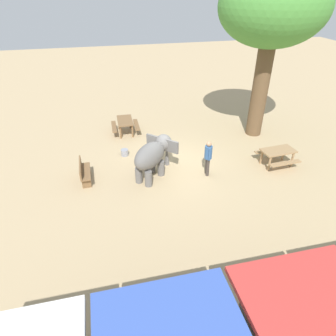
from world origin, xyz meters
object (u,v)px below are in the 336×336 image
(person_handler, at_px, (208,156))
(shade_tree_main, at_px, (273,10))
(picnic_table_far, at_px, (125,123))
(wooden_bench, at_px, (84,171))
(picnic_table_near, at_px, (278,154))
(elephant, at_px, (153,155))
(feed_bucket, at_px, (125,153))

(person_handler, relative_size, shade_tree_main, 0.20)
(picnic_table_far, bearing_deg, shade_tree_main, -102.44)
(person_handler, xyz_separation_m, wooden_bench, (5.22, -0.72, -0.48))
(shade_tree_main, distance_m, picnic_table_near, 6.49)
(elephant, distance_m, picnic_table_near, 5.72)
(person_handler, bearing_deg, shade_tree_main, -133.54)
(person_handler, distance_m, wooden_bench, 5.29)
(person_handler, xyz_separation_m, shade_tree_main, (-3.91, -3.33, 5.19))
(elephant, relative_size, person_handler, 1.37)
(person_handler, distance_m, picnic_table_far, 5.84)
(wooden_bench, height_order, picnic_table_near, wooden_bench)
(elephant, bearing_deg, feed_bucket, 71.42)
(person_handler, distance_m, shade_tree_main, 7.30)
(wooden_bench, bearing_deg, picnic_table_far, 151.43)
(elephant, distance_m, wooden_bench, 2.99)
(picnic_table_near, xyz_separation_m, feed_bucket, (6.71, -2.48, -0.43))
(elephant, relative_size, shade_tree_main, 0.27)
(picnic_table_near, xyz_separation_m, picnic_table_far, (6.38, -4.99, 0.00))
(wooden_bench, distance_m, feed_bucket, 2.61)
(shade_tree_main, height_order, picnic_table_near, shade_tree_main)
(feed_bucket, bearing_deg, picnic_table_far, -97.60)
(person_handler, relative_size, feed_bucket, 4.50)
(elephant, relative_size, picnic_table_far, 1.45)
(person_handler, height_order, picnic_table_near, person_handler)
(person_handler, relative_size, picnic_table_far, 1.06)
(wooden_bench, height_order, picnic_table_far, wooden_bench)
(picnic_table_near, height_order, feed_bucket, picnic_table_near)
(wooden_bench, xyz_separation_m, feed_bucket, (-1.89, -1.77, -0.31))
(elephant, distance_m, person_handler, 2.35)
(picnic_table_far, bearing_deg, wooden_bench, 153.67)
(wooden_bench, bearing_deg, picnic_table_near, 84.21)
(shade_tree_main, xyz_separation_m, wooden_bench, (9.13, 2.61, -5.67))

